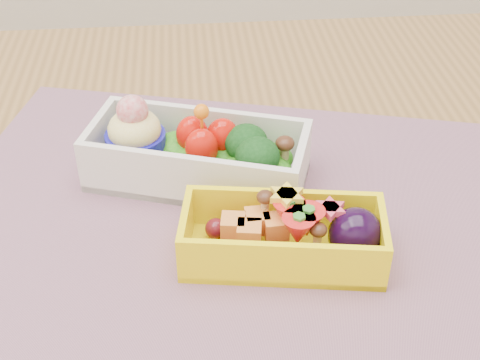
{
  "coord_description": "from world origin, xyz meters",
  "views": [
    {
      "loc": [
        -0.03,
        -0.42,
        1.11
      ],
      "look_at": [
        0.0,
        0.01,
        0.79
      ],
      "focal_mm": 50.23,
      "sensor_mm": 36.0,
      "label": 1
    }
  ],
  "objects": [
    {
      "name": "table",
      "position": [
        0.0,
        0.0,
        0.65
      ],
      "size": [
        1.2,
        0.8,
        0.75
      ],
      "color": "brown",
      "rests_on": "ground"
    },
    {
      "name": "placemat",
      "position": [
        -0.0,
        0.0,
        0.75
      ],
      "size": [
        0.56,
        0.48,
        0.0
      ],
      "primitive_type": "cube",
      "rotation": [
        0.0,
        0.0,
        -0.25
      ],
      "color": "#895E6B",
      "rests_on": "table"
    },
    {
      "name": "bento_white",
      "position": [
        -0.03,
        0.06,
        0.78
      ],
      "size": [
        0.2,
        0.13,
        0.08
      ],
      "rotation": [
        0.0,
        0.0,
        -0.31
      ],
      "color": "silver",
      "rests_on": "placemat"
    },
    {
      "name": "bento_yellow",
      "position": [
        0.03,
        -0.04,
        0.77
      ],
      "size": [
        0.16,
        0.09,
        0.05
      ],
      "rotation": [
        0.0,
        0.0,
        -0.15
      ],
      "color": "yellow",
      "rests_on": "placemat"
    }
  ]
}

